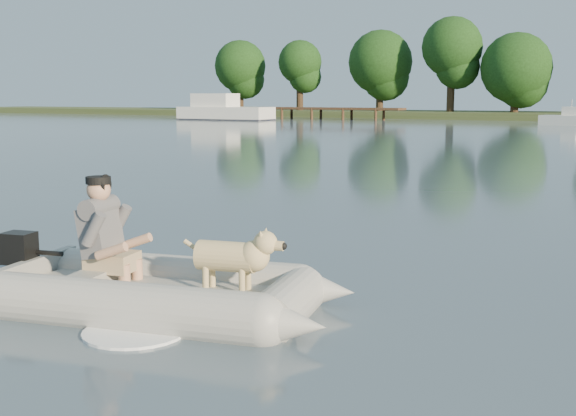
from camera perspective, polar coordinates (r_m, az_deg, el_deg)
The scene contains 8 objects.
water at distance 7.00m, azimuth -8.52°, elevation -7.65°, with size 160.00×160.00×0.00m, color slate.
dock at distance 64.75m, azimuth 1.46°, elevation 7.50°, with size 18.00×2.00×1.04m, color #4C331E, non-canonical shape.
dinghy at distance 6.77m, azimuth -9.86°, elevation -3.39°, with size 4.50×3.25×1.32m, color #A6A6A1, non-canonical shape.
man at distance 7.10m, azimuth -14.49°, elevation -1.51°, with size 0.69×0.59×1.02m, color #5A5A5E, non-canonical shape.
dog at distance 6.58m, azimuth -4.87°, elevation -4.25°, with size 0.88×0.31×0.59m, color tan, non-canonical shape.
outboard_motor at distance 7.65m, azimuth -20.39°, elevation -4.42°, with size 0.39×0.27×0.74m, color black, non-canonical shape.
cabin_cruiser at distance 61.84m, azimuth -4.97°, elevation 7.97°, with size 8.57×3.06×2.65m, color white, non-canonical shape.
motorboat at distance 53.97m, azimuth 21.65°, elevation 7.00°, with size 4.49×1.73×1.90m, color white, non-canonical shape.
Camera 1 is at (4.13, -5.30, 1.97)m, focal length 45.00 mm.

